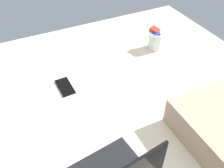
{
  "coord_description": "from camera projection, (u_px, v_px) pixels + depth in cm",
  "views": [
    {
      "loc": [
        37.42,
        85.1,
        104.71
      ],
      "look_at": [
        -1.77,
        3.88,
        24.0
      ],
      "focal_mm": 39.14,
      "sensor_mm": 36.0,
      "label": 1
    }
  ],
  "objects": [
    {
      "name": "cell_phone",
      "position": [
        65.0,
        87.0,
        1.28
      ],
      "size": [
        7.31,
        14.24,
        0.8
      ],
      "primitive_type": "cube",
      "rotation": [
        0.0,
        0.0,
        3.18
      ],
      "color": "black",
      "rests_on": "bed_mattress"
    },
    {
      "name": "bed_mattress",
      "position": [
        106.0,
        101.0,
        1.33
      ],
      "size": [
        180.0,
        140.0,
        18.0
      ],
      "primitive_type": "cube",
      "color": "beige",
      "rests_on": "ground"
    },
    {
      "name": "snack_cup",
      "position": [
        155.0,
        40.0,
        1.52
      ],
      "size": [
        9.0,
        9.91,
        13.74
      ],
      "color": "silver",
      "rests_on": "bed_mattress"
    }
  ]
}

